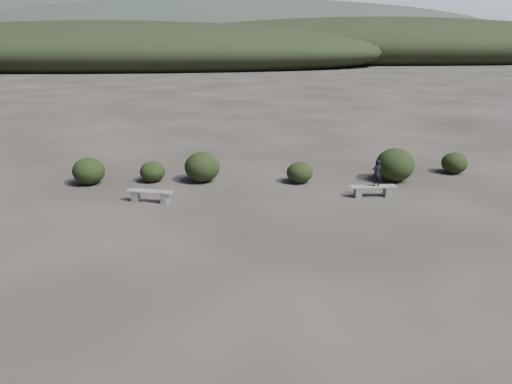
{
  "coord_description": "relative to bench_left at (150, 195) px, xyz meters",
  "views": [
    {
      "loc": [
        -1.42,
        -11.91,
        5.96
      ],
      "look_at": [
        -0.51,
        3.5,
        1.1
      ],
      "focal_mm": 35.0,
      "sensor_mm": 36.0,
      "label": 1
    }
  ],
  "objects": [
    {
      "name": "shrub_f",
      "position": [
        -2.87,
        2.53,
        0.29
      ],
      "size": [
        1.33,
        1.33,
        1.12
      ],
      "primitive_type": "ellipsoid",
      "color": "black",
      "rests_on": "ground"
    },
    {
      "name": "bench_right",
      "position": [
        8.49,
        0.13,
        -0.0
      ],
      "size": [
        1.76,
        0.41,
        0.44
      ],
      "rotation": [
        0.0,
        0.0,
        0.02
      ],
      "color": "slate",
      "rests_on": "ground"
    },
    {
      "name": "seated_person",
      "position": [
        8.59,
        0.13,
        0.69
      ],
      "size": [
        0.42,
        0.33,
        1.03
      ],
      "primitive_type": "imported",
      "rotation": [
        0.0,
        0.0,
        3.39
      ],
      "color": "black",
      "rests_on": "bench_right"
    },
    {
      "name": "bench_left",
      "position": [
        0.0,
        0.0,
        0.0
      ],
      "size": [
        1.79,
        0.81,
        0.44
      ],
      "rotation": [
        0.0,
        0.0,
        -0.27
      ],
      "color": "slate",
      "rests_on": "ground"
    },
    {
      "name": "ground",
      "position": [
        4.34,
        -5.99,
        -0.27
      ],
      "size": [
        1200.0,
        1200.0,
        0.0
      ],
      "primitive_type": "plane",
      "color": "#28241F",
      "rests_on": "ground"
    },
    {
      "name": "shrub_d",
      "position": [
        10.02,
        2.26,
        0.44
      ],
      "size": [
        1.61,
        1.61,
        1.41
      ],
      "primitive_type": "ellipsoid",
      "color": "black",
      "rests_on": "ground"
    },
    {
      "name": "shrub_c",
      "position": [
        5.94,
        2.22,
        0.18
      ],
      "size": [
        1.1,
        1.1,
        0.88
      ],
      "primitive_type": "ellipsoid",
      "color": "black",
      "rests_on": "ground"
    },
    {
      "name": "shrub_b",
      "position": [
        1.84,
        2.65,
        0.37
      ],
      "size": [
        1.49,
        1.49,
        1.27
      ],
      "primitive_type": "ellipsoid",
      "color": "black",
      "rests_on": "ground"
    },
    {
      "name": "shrub_a",
      "position": [
        -0.28,
        2.76,
        0.17
      ],
      "size": [
        1.06,
        1.06,
        0.87
      ],
      "primitive_type": "ellipsoid",
      "color": "black",
      "rests_on": "ground"
    },
    {
      "name": "mountain_ridges",
      "position": [
        -3.15,
        333.07,
        10.57
      ],
      "size": [
        500.0,
        400.0,
        56.0
      ],
      "color": "black",
      "rests_on": "ground"
    },
    {
      "name": "shrub_e",
      "position": [
        13.11,
        3.32,
        0.21
      ],
      "size": [
        1.14,
        1.14,
        0.95
      ],
      "primitive_type": "ellipsoid",
      "color": "black",
      "rests_on": "ground"
    }
  ]
}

